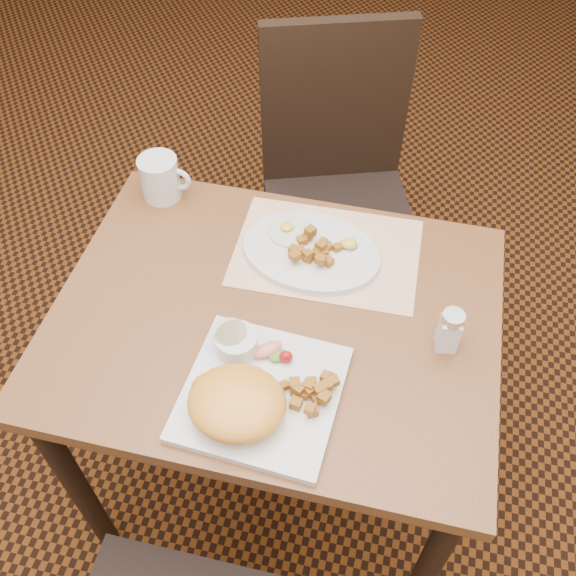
% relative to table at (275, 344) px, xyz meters
% --- Properties ---
extents(ground, '(8.00, 8.00, 0.00)m').
position_rel_table_xyz_m(ground, '(0.00, 0.00, -0.64)').
color(ground, black).
rests_on(ground, ground).
extents(table, '(0.90, 0.70, 0.75)m').
position_rel_table_xyz_m(table, '(0.00, 0.00, 0.00)').
color(table, brown).
rests_on(table, ground).
extents(chair_far, '(0.54, 0.54, 0.97)m').
position_rel_table_xyz_m(chair_far, '(0.02, 0.68, -0.10)').
color(chair_far, black).
rests_on(chair_far, ground).
extents(placemat, '(0.41, 0.29, 0.00)m').
position_rel_table_xyz_m(placemat, '(0.07, 0.19, 0.11)').
color(placemat, white).
rests_on(placemat, table).
extents(plate_square, '(0.30, 0.30, 0.02)m').
position_rel_table_xyz_m(plate_square, '(0.02, -0.19, 0.12)').
color(plate_square, silver).
rests_on(plate_square, table).
extents(plate_oval, '(0.33, 0.26, 0.02)m').
position_rel_table_xyz_m(plate_oval, '(0.04, 0.17, 0.12)').
color(plate_oval, silver).
rests_on(plate_oval, placemat).
extents(hollandaise_mound, '(0.18, 0.16, 0.06)m').
position_rel_table_xyz_m(hollandaise_mound, '(-0.01, -0.24, 0.16)').
color(hollandaise_mound, '#FDA831').
rests_on(hollandaise_mound, plate_square).
extents(ramekin, '(0.09, 0.08, 0.04)m').
position_rel_table_xyz_m(ramekin, '(-0.05, -0.11, 0.15)').
color(ramekin, silver).
rests_on(ramekin, plate_square).
extents(garnish_sq, '(0.08, 0.06, 0.03)m').
position_rel_table_xyz_m(garnish_sq, '(0.03, -0.11, 0.14)').
color(garnish_sq, '#387223').
rests_on(garnish_sq, plate_square).
extents(fried_egg, '(0.10, 0.10, 0.02)m').
position_rel_table_xyz_m(fried_egg, '(-0.02, 0.22, 0.13)').
color(fried_egg, white).
rests_on(fried_egg, plate_oval).
extents(garnish_ov, '(0.04, 0.03, 0.02)m').
position_rel_table_xyz_m(garnish_ov, '(0.12, 0.20, 0.14)').
color(garnish_ov, '#387223').
rests_on(garnish_ov, plate_oval).
extents(salt_shaker, '(0.05, 0.05, 0.10)m').
position_rel_table_xyz_m(salt_shaker, '(0.34, -0.00, 0.16)').
color(salt_shaker, white).
rests_on(salt_shaker, table).
extents(coffee_mug, '(0.12, 0.09, 0.10)m').
position_rel_table_xyz_m(coffee_mug, '(-0.34, 0.29, 0.16)').
color(coffee_mug, silver).
rests_on(coffee_mug, table).
extents(home_fries_sq, '(0.12, 0.10, 0.03)m').
position_rel_table_xyz_m(home_fries_sq, '(0.11, -0.18, 0.14)').
color(home_fries_sq, '#AF6C1C').
rests_on(home_fries_sq, plate_square).
extents(home_fries_ov, '(0.11, 0.10, 0.03)m').
position_rel_table_xyz_m(home_fries_ov, '(0.05, 0.16, 0.14)').
color(home_fries_ov, '#AF6C1C').
rests_on(home_fries_ov, plate_oval).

